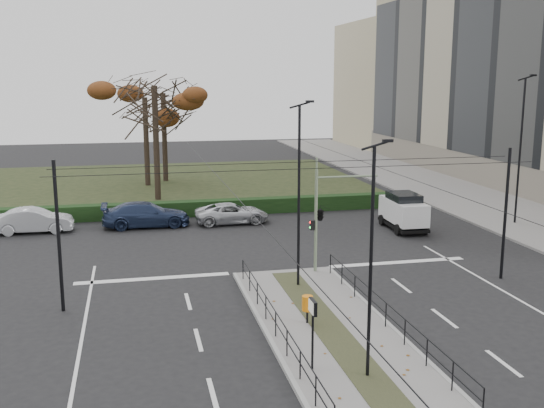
{
  "coord_description": "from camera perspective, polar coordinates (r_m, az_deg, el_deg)",
  "views": [
    {
      "loc": [
        -6.71,
        -22.99,
        9.01
      ],
      "look_at": [
        -0.26,
        6.04,
        3.11
      ],
      "focal_mm": 42.0,
      "sensor_mm": 36.0,
      "label": 1
    }
  ],
  "objects": [
    {
      "name": "litter_bin",
      "position": [
        23.65,
        3.19,
        -8.91
      ],
      "size": [
        0.4,
        0.4,
        1.04
      ],
      "color": "black",
      "rests_on": "median_island"
    },
    {
      "name": "median_railing",
      "position": [
        22.92,
        5.4,
        -9.36
      ],
      "size": [
        4.14,
        13.24,
        0.92
      ],
      "color": "black",
      "rests_on": "median_island"
    },
    {
      "name": "streetlamp_median_near",
      "position": [
        18.89,
        8.91,
        -4.98
      ],
      "size": [
        0.6,
        0.12,
        7.18
      ],
      "color": "black",
      "rests_on": "median_island"
    },
    {
      "name": "park",
      "position": [
        55.72,
        -11.62,
        1.73
      ],
      "size": [
        38.0,
        26.0,
        0.1
      ],
      "primitive_type": "cube",
      "color": "black",
      "rests_on": "ground"
    },
    {
      "name": "bare_tree_near",
      "position": [
        47.57,
        -10.49,
        9.64
      ],
      "size": [
        5.61,
        5.61,
        11.14
      ],
      "color": "black",
      "rests_on": "park"
    },
    {
      "name": "streetlamp_median_far",
      "position": [
        27.02,
        2.46,
        0.93
      ],
      "size": [
        0.67,
        0.14,
        7.97
      ],
      "color": "black",
      "rests_on": "median_island"
    },
    {
      "name": "parked_car_third",
      "position": [
        39.88,
        -11.23,
        -0.93
      ],
      "size": [
        5.31,
        2.18,
        1.54
      ],
      "primitive_type": "imported",
      "rotation": [
        0.0,
        0.0,
        1.58
      ],
      "color": "#1F2B49",
      "rests_on": "ground"
    },
    {
      "name": "rust_tree",
      "position": [
        54.31,
        -11.35,
        9.34
      ],
      "size": [
        8.43,
        8.43,
        9.67
      ],
      "color": "black",
      "rests_on": "park"
    },
    {
      "name": "parked_car_fourth",
      "position": [
        40.17,
        -3.61,
        -0.83
      ],
      "size": [
        4.67,
        2.25,
        1.28
      ],
      "primitive_type": "imported",
      "rotation": [
        0.0,
        0.0,
        1.6
      ],
      "color": "#B1B3B9",
      "rests_on": "ground"
    },
    {
      "name": "median_island",
      "position": [
        23.35,
        5.28,
        -11.36
      ],
      "size": [
        4.4,
        15.0,
        0.14
      ],
      "primitive_type": "cube",
      "color": "slate",
      "rests_on": "ground"
    },
    {
      "name": "parked_car_second",
      "position": [
        40.18,
        -20.56,
        -1.39
      ],
      "size": [
        4.48,
        1.57,
        1.48
      ],
      "primitive_type": "imported",
      "rotation": [
        0.0,
        0.0,
        1.57
      ],
      "color": "#B1B3B9",
      "rests_on": "ground"
    },
    {
      "name": "traffic_light",
      "position": [
        29.4,
        4.49,
        -0.76
      ],
      "size": [
        3.26,
        1.87,
        4.79
      ],
      "color": "#68775B",
      "rests_on": "median_island"
    },
    {
      "name": "white_van",
      "position": [
        39.14,
        11.69,
        -0.57
      ],
      "size": [
        2.01,
        4.13,
        2.23
      ],
      "color": "white",
      "rests_on": "ground"
    },
    {
      "name": "hedge",
      "position": [
        42.46,
        -11.3,
        -0.57
      ],
      "size": [
        38.0,
        1.0,
        1.0
      ],
      "primitive_type": "cube",
      "color": "black",
      "rests_on": "ground"
    },
    {
      "name": "streetlamp_sidewalk",
      "position": [
        41.9,
        21.38,
        4.63
      ],
      "size": [
        0.76,
        0.16,
        9.1
      ],
      "color": "black",
      "rests_on": "sidewalk_east"
    },
    {
      "name": "info_panel",
      "position": [
        19.76,
        3.67,
        -9.89
      ],
      "size": [
        0.13,
        0.59,
        2.25
      ],
      "color": "black",
      "rests_on": "median_island"
    },
    {
      "name": "catenary",
      "position": [
        26.12,
        2.67,
        -1.16
      ],
      "size": [
        20.0,
        34.0,
        6.0
      ],
      "color": "black",
      "rests_on": "ground"
    },
    {
      "name": "bare_tree_center",
      "position": [
        56.39,
        -9.73,
        9.2
      ],
      "size": [
        6.19,
        6.19,
        10.17
      ],
      "color": "black",
      "rests_on": "park"
    },
    {
      "name": "ground",
      "position": [
        25.59,
        3.56,
        -9.43
      ],
      "size": [
        140.0,
        140.0,
        0.0
      ],
      "primitive_type": "plane",
      "color": "black",
      "rests_on": "ground"
    },
    {
      "name": "sidewalk_east",
      "position": [
        52.1,
        16.02,
        0.9
      ],
      "size": [
        8.0,
        90.0,
        0.14
      ],
      "primitive_type": "cube",
      "color": "slate",
      "rests_on": "ground"
    }
  ]
}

